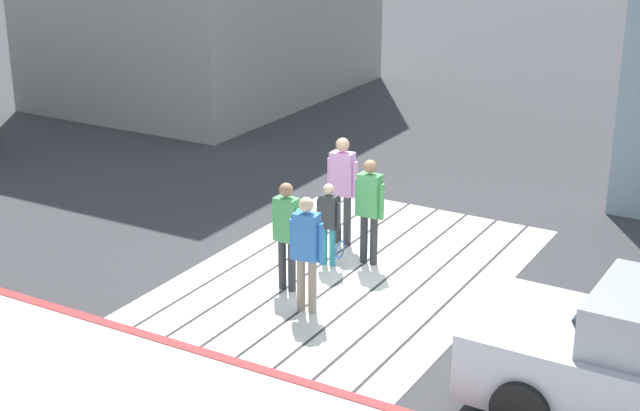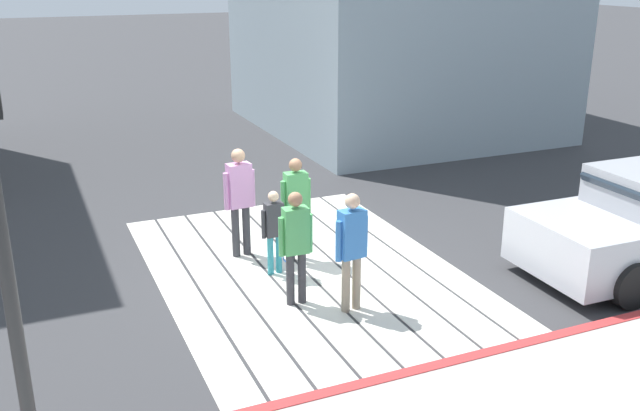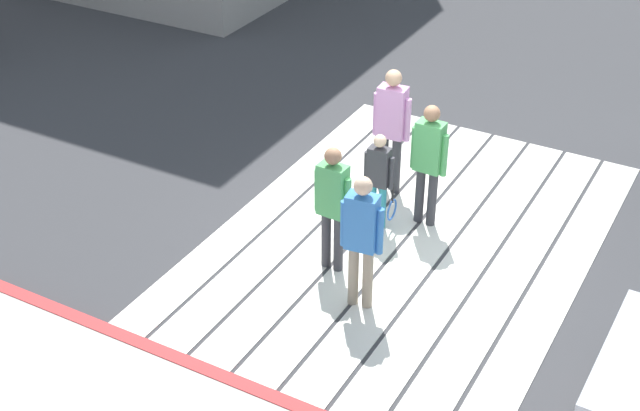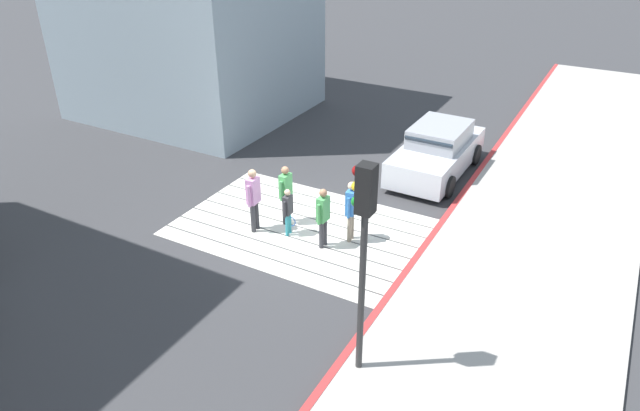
{
  "view_description": "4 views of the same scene",
  "coord_description": "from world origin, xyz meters",
  "px_view_note": "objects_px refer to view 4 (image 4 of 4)",
  "views": [
    {
      "loc": [
        -11.63,
        -6.21,
        5.85
      ],
      "look_at": [
        -0.55,
        0.22,
        1.22
      ],
      "focal_mm": 54.04,
      "sensor_mm": 36.0,
      "label": 1
    },
    {
      "loc": [
        -9.16,
        3.73,
        4.44
      ],
      "look_at": [
        -0.28,
        -0.13,
        1.13
      ],
      "focal_mm": 39.68,
      "sensor_mm": 36.0,
      "label": 2
    },
    {
      "loc": [
        -8.62,
        -3.56,
        6.34
      ],
      "look_at": [
        -0.8,
        0.78,
        0.71
      ],
      "focal_mm": 50.48,
      "sensor_mm": 36.0,
      "label": 3
    },
    {
      "loc": [
        -6.84,
        11.29,
        7.91
      ],
      "look_at": [
        -0.51,
        -0.14,
        0.74
      ],
      "focal_mm": 32.39,
      "sensor_mm": 36.0,
      "label": 4
    }
  ],
  "objects_px": {
    "traffic_light_corner": "(363,232)",
    "pedestrian_adult_lead": "(286,191)",
    "pedestrian_adult_side": "(323,214)",
    "pedestrian_child_with_racket": "(288,209)",
    "pedestrian_adult_trailing": "(351,207)",
    "pedestrian_teen_behind": "(253,196)",
    "car_parked_near_curb": "(437,152)"
  },
  "relations": [
    {
      "from": "car_parked_near_curb",
      "to": "pedestrian_adult_trailing",
      "type": "height_order",
      "value": "pedestrian_adult_trailing"
    },
    {
      "from": "traffic_light_corner",
      "to": "pedestrian_adult_lead",
      "type": "bearing_deg",
      "value": -44.7
    },
    {
      "from": "pedestrian_adult_side",
      "to": "pedestrian_child_with_racket",
      "type": "bearing_deg",
      "value": -4.42
    },
    {
      "from": "pedestrian_adult_lead",
      "to": "pedestrian_adult_side",
      "type": "height_order",
      "value": "pedestrian_adult_lead"
    },
    {
      "from": "pedestrian_adult_side",
      "to": "pedestrian_teen_behind",
      "type": "xyz_separation_m",
      "value": [
        1.94,
        0.17,
        0.09
      ]
    },
    {
      "from": "pedestrian_adult_lead",
      "to": "pedestrian_child_with_racket",
      "type": "height_order",
      "value": "pedestrian_adult_lead"
    },
    {
      "from": "car_parked_near_curb",
      "to": "pedestrian_adult_trailing",
      "type": "distance_m",
      "value": 4.94
    },
    {
      "from": "pedestrian_adult_lead",
      "to": "pedestrian_child_with_racket",
      "type": "relative_size",
      "value": 1.27
    },
    {
      "from": "pedestrian_adult_lead",
      "to": "pedestrian_adult_trailing",
      "type": "height_order",
      "value": "pedestrian_adult_lead"
    },
    {
      "from": "traffic_light_corner",
      "to": "pedestrian_adult_side",
      "type": "relative_size",
      "value": 2.62
    },
    {
      "from": "pedestrian_adult_lead",
      "to": "pedestrian_teen_behind",
      "type": "distance_m",
      "value": 0.9
    },
    {
      "from": "car_parked_near_curb",
      "to": "pedestrian_child_with_racket",
      "type": "relative_size",
      "value": 3.3
    },
    {
      "from": "pedestrian_adult_trailing",
      "to": "pedestrian_teen_behind",
      "type": "relative_size",
      "value": 0.94
    },
    {
      "from": "pedestrian_adult_side",
      "to": "car_parked_near_curb",
      "type": "bearing_deg",
      "value": -100.7
    },
    {
      "from": "pedestrian_adult_lead",
      "to": "pedestrian_teen_behind",
      "type": "height_order",
      "value": "pedestrian_teen_behind"
    },
    {
      "from": "traffic_light_corner",
      "to": "pedestrian_adult_lead",
      "type": "relative_size",
      "value": 2.55
    },
    {
      "from": "traffic_light_corner",
      "to": "pedestrian_adult_trailing",
      "type": "bearing_deg",
      "value": -62.0
    },
    {
      "from": "traffic_light_corner",
      "to": "pedestrian_teen_behind",
      "type": "relative_size",
      "value": 2.4
    },
    {
      "from": "pedestrian_child_with_racket",
      "to": "pedestrian_adult_side",
      "type": "bearing_deg",
      "value": 175.58
    },
    {
      "from": "pedestrian_adult_trailing",
      "to": "pedestrian_adult_side",
      "type": "xyz_separation_m",
      "value": [
        0.47,
        0.61,
        -0.02
      ]
    },
    {
      "from": "pedestrian_adult_lead",
      "to": "pedestrian_child_with_racket",
      "type": "xyz_separation_m",
      "value": [
        -0.37,
        0.49,
        -0.23
      ]
    },
    {
      "from": "car_parked_near_curb",
      "to": "pedestrian_adult_trailing",
      "type": "relative_size",
      "value": 2.61
    },
    {
      "from": "traffic_light_corner",
      "to": "pedestrian_adult_trailing",
      "type": "relative_size",
      "value": 2.56
    },
    {
      "from": "car_parked_near_curb",
      "to": "pedestrian_adult_lead",
      "type": "bearing_deg",
      "value": 63.37
    },
    {
      "from": "pedestrian_child_with_racket",
      "to": "pedestrian_adult_lead",
      "type": "bearing_deg",
      "value": -53.07
    },
    {
      "from": "pedestrian_adult_trailing",
      "to": "pedestrian_teen_behind",
      "type": "xyz_separation_m",
      "value": [
        2.41,
        0.78,
        0.06
      ]
    },
    {
      "from": "traffic_light_corner",
      "to": "pedestrian_child_with_racket",
      "type": "height_order",
      "value": "traffic_light_corner"
    },
    {
      "from": "pedestrian_adult_side",
      "to": "pedestrian_child_with_racket",
      "type": "distance_m",
      "value": 1.09
    },
    {
      "from": "traffic_light_corner",
      "to": "pedestrian_child_with_racket",
      "type": "relative_size",
      "value": 3.23
    },
    {
      "from": "pedestrian_adult_lead",
      "to": "pedestrian_adult_trailing",
      "type": "relative_size",
      "value": 1.0
    },
    {
      "from": "car_parked_near_curb",
      "to": "pedestrian_child_with_racket",
      "type": "bearing_deg",
      "value": 68.76
    },
    {
      "from": "pedestrian_adult_side",
      "to": "pedestrian_teen_behind",
      "type": "bearing_deg",
      "value": 5.14
    }
  ]
}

